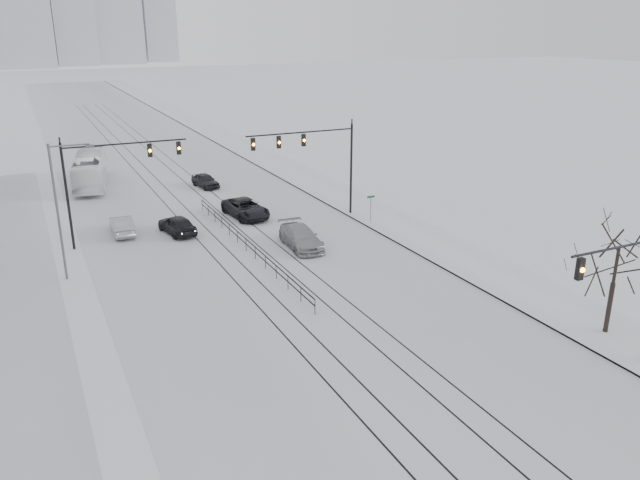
{
  "coord_description": "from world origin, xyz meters",
  "views": [
    {
      "loc": [
        -13.93,
        -11.64,
        15.89
      ],
      "look_at": [
        2.01,
        21.5,
        3.2
      ],
      "focal_mm": 35.0,
      "sensor_mm": 36.0,
      "label": 1
    }
  ],
  "objects_px": {
    "sedan_sb_outer": "(122,225)",
    "bare_tree": "(618,257)",
    "sedan_sb_inner": "(177,225)",
    "traffic_mast_near": "(636,284)",
    "sedan_nb_far": "(205,181)",
    "box_truck": "(90,170)",
    "sedan_nb_right": "(301,237)",
    "sedan_nb_front": "(246,208)"
  },
  "relations": [
    {
      "from": "traffic_mast_near",
      "to": "sedan_nb_far",
      "type": "height_order",
      "value": "traffic_mast_near"
    },
    {
      "from": "sedan_nb_right",
      "to": "box_truck",
      "type": "bearing_deg",
      "value": 117.49
    },
    {
      "from": "bare_tree",
      "to": "sedan_nb_right",
      "type": "bearing_deg",
      "value": 114.75
    },
    {
      "from": "sedan_nb_front",
      "to": "box_truck",
      "type": "distance_m",
      "value": 20.6
    },
    {
      "from": "sedan_nb_front",
      "to": "traffic_mast_near",
      "type": "bearing_deg",
      "value": -82.13
    },
    {
      "from": "sedan_sb_inner",
      "to": "sedan_sb_outer",
      "type": "relative_size",
      "value": 1.0
    },
    {
      "from": "bare_tree",
      "to": "sedan_nb_far",
      "type": "xyz_separation_m",
      "value": [
        -10.59,
        41.11,
        -3.79
      ]
    },
    {
      "from": "traffic_mast_near",
      "to": "box_truck",
      "type": "distance_m",
      "value": 53.25
    },
    {
      "from": "bare_tree",
      "to": "sedan_sb_inner",
      "type": "height_order",
      "value": "bare_tree"
    },
    {
      "from": "box_truck",
      "to": "sedan_nb_far",
      "type": "bearing_deg",
      "value": 161.38
    },
    {
      "from": "sedan_nb_front",
      "to": "sedan_nb_right",
      "type": "relative_size",
      "value": 1.04
    },
    {
      "from": "sedan_nb_front",
      "to": "sedan_nb_right",
      "type": "bearing_deg",
      "value": -88.95
    },
    {
      "from": "bare_tree",
      "to": "sedan_nb_far",
      "type": "height_order",
      "value": "bare_tree"
    },
    {
      "from": "bare_tree",
      "to": "sedan_nb_front",
      "type": "bearing_deg",
      "value": 109.46
    },
    {
      "from": "bare_tree",
      "to": "sedan_sb_outer",
      "type": "relative_size",
      "value": 1.36
    },
    {
      "from": "sedan_sb_inner",
      "to": "sedan_nb_right",
      "type": "relative_size",
      "value": 0.83
    },
    {
      "from": "traffic_mast_near",
      "to": "box_truck",
      "type": "xyz_separation_m",
      "value": [
        -18.75,
        49.75,
        -2.89
      ]
    },
    {
      "from": "box_truck",
      "to": "sedan_sb_outer",
      "type": "bearing_deg",
      "value": 100.44
    },
    {
      "from": "sedan_nb_front",
      "to": "sedan_nb_right",
      "type": "height_order",
      "value": "sedan_nb_right"
    },
    {
      "from": "sedan_sb_inner",
      "to": "bare_tree",
      "type": "bearing_deg",
      "value": 111.56
    },
    {
      "from": "sedan_nb_far",
      "to": "box_truck",
      "type": "height_order",
      "value": "box_truck"
    },
    {
      "from": "sedan_sb_outer",
      "to": "bare_tree",
      "type": "bearing_deg",
      "value": 127.4
    },
    {
      "from": "traffic_mast_near",
      "to": "sedan_nb_far",
      "type": "relative_size",
      "value": 1.69
    },
    {
      "from": "sedan_nb_right",
      "to": "sedan_nb_far",
      "type": "distance_m",
      "value": 21.21
    },
    {
      "from": "sedan_sb_inner",
      "to": "sedan_nb_far",
      "type": "bearing_deg",
      "value": -124.42
    },
    {
      "from": "bare_tree",
      "to": "sedan_sb_outer",
      "type": "height_order",
      "value": "bare_tree"
    },
    {
      "from": "sedan_nb_right",
      "to": "sedan_nb_far",
      "type": "bearing_deg",
      "value": 97.18
    },
    {
      "from": "sedan_nb_front",
      "to": "box_truck",
      "type": "height_order",
      "value": "box_truck"
    },
    {
      "from": "sedan_nb_front",
      "to": "bare_tree",
      "type": "bearing_deg",
      "value": -76.47
    },
    {
      "from": "traffic_mast_near",
      "to": "sedan_sb_inner",
      "type": "xyz_separation_m",
      "value": [
        -14.43,
        30.19,
        -3.79
      ]
    },
    {
      "from": "sedan_sb_inner",
      "to": "box_truck",
      "type": "height_order",
      "value": "box_truck"
    },
    {
      "from": "traffic_mast_near",
      "to": "sedan_sb_outer",
      "type": "bearing_deg",
      "value": 119.94
    },
    {
      "from": "sedan_nb_front",
      "to": "sedan_nb_far",
      "type": "height_order",
      "value": "sedan_nb_front"
    },
    {
      "from": "sedan_nb_far",
      "to": "bare_tree",
      "type": "bearing_deg",
      "value": -85.13
    },
    {
      "from": "bare_tree",
      "to": "box_truck",
      "type": "xyz_separation_m",
      "value": [
        -21.17,
        46.75,
        -2.82
      ]
    },
    {
      "from": "sedan_sb_inner",
      "to": "box_truck",
      "type": "distance_m",
      "value": 20.05
    },
    {
      "from": "sedan_nb_right",
      "to": "sedan_sb_outer",
      "type": "bearing_deg",
      "value": 145.56
    },
    {
      "from": "traffic_mast_near",
      "to": "sedan_sb_outer",
      "type": "xyz_separation_m",
      "value": [
        -18.44,
        32.01,
        -3.82
      ]
    },
    {
      "from": "bare_tree",
      "to": "sedan_sb_inner",
      "type": "xyz_separation_m",
      "value": [
        -16.85,
        27.19,
        -3.72
      ]
    },
    {
      "from": "bare_tree",
      "to": "sedan_nb_front",
      "type": "relative_size",
      "value": 1.08
    },
    {
      "from": "sedan_sb_inner",
      "to": "box_truck",
      "type": "bearing_deg",
      "value": -87.76
    },
    {
      "from": "sedan_nb_front",
      "to": "sedan_nb_far",
      "type": "distance_m",
      "value": 11.87
    }
  ]
}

